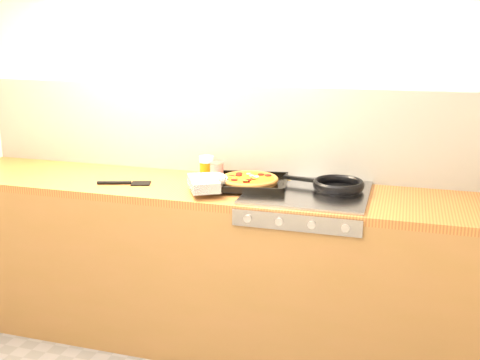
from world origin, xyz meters
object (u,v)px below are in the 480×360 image
(pizza_on_tray, at_px, (237,181))
(frying_pan, at_px, (337,186))
(tomato_can, at_px, (217,171))
(juice_glass, at_px, (206,167))

(pizza_on_tray, height_order, frying_pan, pizza_on_tray)
(frying_pan, xyz_separation_m, tomato_can, (-0.66, 0.05, 0.01))
(pizza_on_tray, bearing_deg, tomato_can, 140.94)
(pizza_on_tray, bearing_deg, frying_pan, 8.43)
(tomato_can, bearing_deg, juice_glass, 164.62)
(frying_pan, height_order, juice_glass, juice_glass)
(frying_pan, height_order, tomato_can, tomato_can)
(tomato_can, bearing_deg, pizza_on_tray, -39.06)
(pizza_on_tray, xyz_separation_m, juice_glass, (-0.22, 0.14, 0.02))
(frying_pan, bearing_deg, tomato_can, 175.81)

